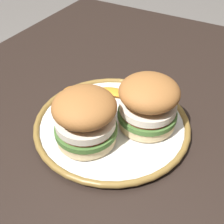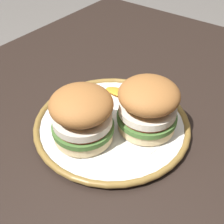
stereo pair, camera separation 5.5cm
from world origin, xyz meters
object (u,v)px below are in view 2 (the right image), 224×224
Objects in this scene: dining_table at (106,187)px; sandwich_half_left at (148,105)px; sandwich_half_right at (82,115)px; dinner_plate at (112,124)px.

sandwich_half_left reaches higher than dining_table.
sandwich_half_left is 1.04× the size of sandwich_half_right.
dinner_plate is 0.09m from sandwich_half_right.
dinner_plate reaches higher than dining_table.
dining_table is at bearing -152.25° from dinner_plate.
sandwich_half_left reaches higher than dinner_plate.
sandwich_half_right is at bearing 139.73° from sandwich_half_left.
sandwich_half_right is at bearing 83.29° from dining_table.
dining_table is 0.13m from dinner_plate.
sandwich_half_left is at bearing -13.54° from dining_table.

